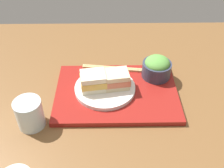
% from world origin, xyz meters
% --- Properties ---
extents(ground_plane, '(1.40, 1.00, 0.03)m').
position_xyz_m(ground_plane, '(0.00, 0.00, -0.01)').
color(ground_plane, brown).
extents(serving_tray, '(0.40, 0.28, 0.02)m').
position_xyz_m(serving_tray, '(0.01, 0.00, 0.01)').
color(serving_tray, maroon).
rests_on(serving_tray, ground_plane).
extents(sandwich_plate, '(0.20, 0.20, 0.01)m').
position_xyz_m(sandwich_plate, '(0.04, -0.01, 0.02)').
color(sandwich_plate, silver).
rests_on(sandwich_plate, serving_tray).
extents(sandwich_near, '(0.09, 0.08, 0.05)m').
position_xyz_m(sandwich_near, '(0.01, -0.01, 0.06)').
color(sandwich_near, beige).
rests_on(sandwich_near, sandwich_plate).
extents(sandwich_far, '(0.09, 0.08, 0.06)m').
position_xyz_m(sandwich_far, '(0.08, -0.00, 0.06)').
color(sandwich_far, '#EFE5C1').
rests_on(sandwich_far, sandwich_plate).
extents(salad_bowl, '(0.10, 0.10, 0.08)m').
position_xyz_m(salad_bowl, '(-0.14, -0.08, 0.05)').
color(salad_bowl, '#33384C').
rests_on(salad_bowl, serving_tray).
extents(chopsticks_pair, '(0.23, 0.05, 0.01)m').
position_xyz_m(chopsticks_pair, '(0.02, -0.12, 0.02)').
color(chopsticks_pair, tan).
rests_on(chopsticks_pair, serving_tray).
extents(drinking_glass, '(0.08, 0.08, 0.09)m').
position_xyz_m(drinking_glass, '(0.26, 0.13, 0.05)').
color(drinking_glass, silver).
rests_on(drinking_glass, ground_plane).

